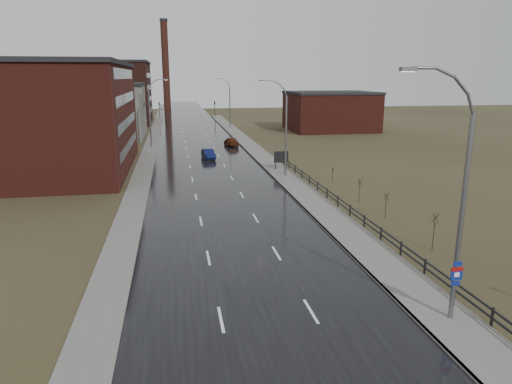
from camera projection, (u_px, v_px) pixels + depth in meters
name	position (u px, v px, depth m)	size (l,w,h in m)	color
ground	(286.00, 364.00, 19.02)	(320.00, 320.00, 0.00)	#2D2819
road	(200.00, 148.00, 76.26)	(14.00, 300.00, 0.06)	black
sidewalk_right	(286.00, 178.00, 53.87)	(3.20, 180.00, 0.18)	#595651
curb_right	(273.00, 178.00, 53.61)	(0.16, 180.00, 0.18)	slate
sidewalk_left	(150.00, 149.00, 74.84)	(2.40, 260.00, 0.12)	#595651
warehouse_near	(36.00, 117.00, 56.69)	(22.44, 28.56, 13.50)	#471914
warehouse_mid	(101.00, 110.00, 89.06)	(16.32, 20.40, 10.50)	slate
warehouse_far	(97.00, 92.00, 116.21)	(26.52, 24.48, 15.50)	#331611
building_right	(330.00, 111.00, 101.42)	(18.36, 16.32, 8.50)	#471914
smokestack	(166.00, 65.00, 157.30)	(2.70, 2.70, 30.70)	#331611
streetlight_main	(457.00, 202.00, 20.90)	(3.91, 0.29, 12.11)	slate
streetlight_right_mid	(284.00, 128.00, 53.40)	(3.36, 0.28, 11.35)	slate
streetlight_left	(151.00, 113.00, 75.42)	(3.36, 0.28, 11.35)	slate
streetlight_right_far	(228.00, 103.00, 104.92)	(3.36, 0.28, 11.35)	slate
guardrail	(353.00, 212.00, 38.09)	(0.10, 53.05, 1.10)	black
shrub_c	(434.00, 230.00, 31.19)	(0.65, 0.68, 2.74)	#382D23
shrub_d	(386.00, 205.00, 38.40)	(0.54, 0.57, 2.26)	#382D23
shrub_e	(359.00, 190.00, 43.22)	(0.56, 0.59, 2.35)	#382D23
shrub_f	(333.00, 174.00, 51.98)	(0.41, 0.43, 1.70)	#382D23
billboard	(281.00, 158.00, 57.89)	(1.87, 0.17, 2.50)	black
traffic_light_left	(159.00, 102.00, 131.01)	(0.58, 2.73, 5.30)	black
traffic_light_right	(215.00, 102.00, 133.76)	(0.58, 2.73, 5.30)	black
car_near	(208.00, 154.00, 66.28)	(1.48, 4.24, 1.40)	#0C123D
car_far	(231.00, 142.00, 78.63)	(1.82, 4.52, 1.54)	#4B1C0C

